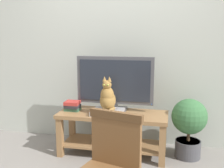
% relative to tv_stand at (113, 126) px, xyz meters
% --- Properties ---
extents(back_wall, '(7.00, 0.12, 2.80)m').
position_rel_tv_stand_xyz_m(back_wall, '(-0.02, 0.51, 1.04)').
color(back_wall, '#B7BCB2').
rests_on(back_wall, ground).
extents(tv_stand, '(1.29, 0.51, 0.52)m').
position_rel_tv_stand_xyz_m(tv_stand, '(0.00, 0.00, 0.00)').
color(tv_stand, olive).
rests_on(tv_stand, ground).
extents(tv, '(0.93, 0.20, 0.66)m').
position_rel_tv_stand_xyz_m(tv, '(0.00, 0.11, 0.51)').
color(tv, '#4C4C51').
rests_on(tv, tv_stand).
extents(media_box, '(0.36, 0.30, 0.05)m').
position_rel_tv_stand_xyz_m(media_box, '(-0.05, -0.07, 0.18)').
color(media_box, '#ADADB2').
rests_on(media_box, tv_stand).
extents(cat, '(0.18, 0.31, 0.40)m').
position_rel_tv_stand_xyz_m(cat, '(-0.04, -0.08, 0.36)').
color(cat, olive).
rests_on(cat, media_box).
extents(wooden_chair, '(0.51, 0.52, 0.89)m').
position_rel_tv_stand_xyz_m(wooden_chair, '(0.25, -1.31, 0.16)').
color(wooden_chair, brown).
rests_on(wooden_chair, ground).
extents(book_stack, '(0.19, 0.17, 0.12)m').
position_rel_tv_stand_xyz_m(book_stack, '(-0.50, -0.01, 0.22)').
color(book_stack, '#38664C').
rests_on(book_stack, tv_stand).
extents(potted_plant, '(0.41, 0.41, 0.70)m').
position_rel_tv_stand_xyz_m(potted_plant, '(0.88, 0.10, 0.06)').
color(potted_plant, '#47474C').
rests_on(potted_plant, ground).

